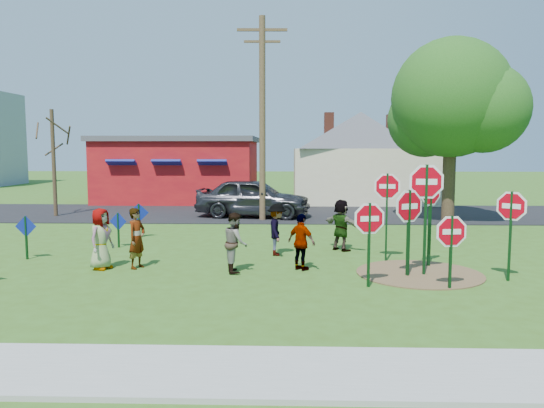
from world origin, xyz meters
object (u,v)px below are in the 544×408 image
(person_b, at_px, (137,238))
(leafy_tree, at_px, (454,104))
(utility_pole, at_px, (262,115))
(stop_sign_a, at_px, (369,226))
(stop_sign_b, at_px, (387,194))
(stop_sign_d, at_px, (430,199))
(stop_sign_c, at_px, (426,194))
(suv, at_px, (253,197))
(person_a, at_px, (101,239))

(person_b, height_order, leafy_tree, leafy_tree)
(utility_pole, bearing_deg, stop_sign_a, -75.10)
(stop_sign_b, xyz_separation_m, utility_pole, (-3.93, 8.53, 2.76))
(stop_sign_b, bearing_deg, stop_sign_d, -22.40)
(stop_sign_c, bearing_deg, person_b, 178.28)
(person_b, xyz_separation_m, utility_pole, (2.90, 9.58, 3.86))
(utility_pole, bearing_deg, suv, 115.83)
(stop_sign_a, xyz_separation_m, leafy_tree, (5.17, 10.88, 3.63))
(leafy_tree, bearing_deg, stop_sign_d, -110.26)
(suv, bearing_deg, utility_pole, -145.78)
(stop_sign_a, relative_size, leafy_tree, 0.27)
(stop_sign_c, xyz_separation_m, stop_sign_d, (0.38, 0.99, -0.22))
(stop_sign_a, bearing_deg, stop_sign_d, 38.01)
(stop_sign_c, xyz_separation_m, person_a, (-8.42, 0.44, -1.26))
(stop_sign_d, relative_size, utility_pole, 0.29)
(suv, relative_size, utility_pole, 0.59)
(stop_sign_b, bearing_deg, leafy_tree, 71.21)
(stop_sign_a, bearing_deg, person_b, 153.56)
(stop_sign_d, bearing_deg, utility_pole, 83.93)
(person_a, relative_size, leafy_tree, 0.21)
(person_a, xyz_separation_m, suv, (3.35, 10.70, 0.12))
(person_b, bearing_deg, stop_sign_a, -84.83)
(stop_sign_b, xyz_separation_m, leafy_tree, (4.26, 8.07, 3.15))
(suv, bearing_deg, stop_sign_c, -147.15)
(stop_sign_b, relative_size, utility_pole, 0.30)
(person_b, distance_m, utility_pole, 10.73)
(utility_pole, xyz_separation_m, leafy_tree, (8.19, -0.45, 0.39))
(stop_sign_c, relative_size, leafy_tree, 0.38)
(leafy_tree, bearing_deg, suv, 170.58)
(stop_sign_d, bearing_deg, stop_sign_b, 114.04)
(person_b, bearing_deg, leafy_tree, -28.87)
(leafy_tree, bearing_deg, person_a, -142.35)
(stop_sign_d, relative_size, person_b, 1.59)
(stop_sign_b, xyz_separation_m, stop_sign_d, (1.04, -0.64, -0.06))
(person_a, bearing_deg, leafy_tree, -34.10)
(person_a, height_order, utility_pole, utility_pole)
(stop_sign_d, distance_m, suv, 11.55)
(person_b, height_order, utility_pole, utility_pole)
(leafy_tree, bearing_deg, stop_sign_c, -110.32)
(stop_sign_b, xyz_separation_m, person_a, (-7.75, -1.19, -1.10))
(stop_sign_b, bearing_deg, suv, 123.87)
(person_a, bearing_deg, person_b, -63.19)
(person_a, height_order, suv, suv)
(utility_pole, bearing_deg, person_b, -106.85)
(person_a, xyz_separation_m, utility_pole, (3.82, 9.72, 3.86))
(person_b, xyz_separation_m, leafy_tree, (11.09, 9.13, 4.25))
(utility_pole, relative_size, leafy_tree, 1.13)
(utility_pole, bearing_deg, stop_sign_c, -65.66)
(person_a, distance_m, person_b, 0.93)
(stop_sign_c, height_order, stop_sign_d, stop_sign_c)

